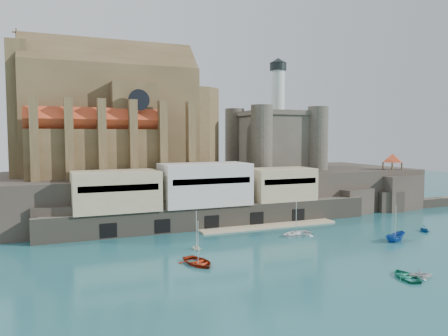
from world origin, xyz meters
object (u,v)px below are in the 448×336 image
boat_2 (395,241)px  church (119,121)px  boat_0 (198,264)px  pavilion (392,159)px  boat_1 (420,278)px  castle_keep (275,137)px

boat_2 → church: bearing=27.9°
boat_0 → boat_2: boat_0 is taller
pavilion → boat_1: pavilion is taller
castle_keep → church: bearing=178.9°
church → boat_2: church is taller
church → pavilion: church is taller
boat_1 → castle_keep: bearing=13.2°
castle_keep → boat_1: 63.14m
church → boat_0: bearing=-84.7°
boat_1 → boat_2: size_ratio=0.63×
castle_keep → pavilion: size_ratio=4.58×
castle_keep → boat_2: bearing=-89.2°
boat_0 → boat_2: size_ratio=1.28×
church → pavilion: (66.13, -15.85, -9.40)m
church → castle_keep: bearing=-1.1°
pavilion → boat_0: (-62.15, -27.36, -12.73)m
castle_keep → pavilion: (25.92, -15.08, -5.59)m
pavilion → boat_0: bearing=-156.2°
pavilion → boat_0: size_ratio=1.00×
castle_keep → boat_2: 46.52m
boat_0 → pavilion: bearing=12.4°
castle_keep → boat_1: castle_keep is taller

